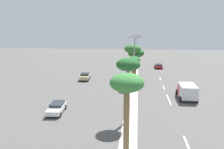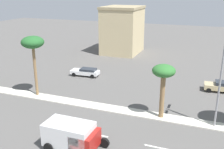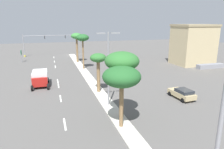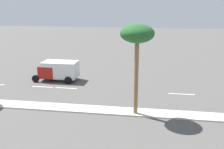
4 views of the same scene
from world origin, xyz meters
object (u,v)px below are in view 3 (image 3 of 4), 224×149
at_px(palm_tree_trailing, 77,38).
at_px(palm_tree_near, 83,39).
at_px(directional_road_sign, 21,54).
at_px(box_truck, 40,78).
at_px(palm_tree_left, 122,63).
at_px(street_lamp_inboard, 108,63).
at_px(sedan_tan_far, 182,93).
at_px(sedan_white_trailing, 127,65).
at_px(palm_tree_right, 122,77).
at_px(traffic_signal_gantry, 41,42).
at_px(street_lamp_center, 218,145).
at_px(commercial_building, 193,45).
at_px(palm_tree_mid, 98,60).

xyz_separation_m(palm_tree_trailing, palm_tree_near, (-0.25, 8.51, 0.37)).
height_order(directional_road_sign, box_truck, directional_road_sign).
bearing_deg(palm_tree_left, street_lamp_inboard, -83.73).
bearing_deg(sedan_tan_far, sedan_white_trailing, -88.31).
relative_size(palm_tree_near, box_truck, 1.45).
distance_m(palm_tree_trailing, sedan_tan_far, 33.41).
relative_size(palm_tree_right, sedan_tan_far, 1.52).
distance_m(traffic_signal_gantry, street_lamp_center, 62.90).
distance_m(traffic_signal_gantry, palm_tree_trailing, 17.00).
xyz_separation_m(street_lamp_inboard, street_lamp_center, (0.15, 17.67, -0.16)).
bearing_deg(palm_tree_right, box_truck, -63.96).
height_order(traffic_signal_gantry, directional_road_sign, traffic_signal_gantry).
relative_size(directional_road_sign, palm_tree_trailing, 0.42).
bearing_deg(sedan_tan_far, box_truck, -31.93).
xyz_separation_m(palm_tree_trailing, palm_tree_right, (0.40, 36.33, -1.20)).
distance_m(palm_tree_near, street_lamp_center, 39.77).
bearing_deg(street_lamp_center, palm_tree_trailing, -90.30).
bearing_deg(directional_road_sign, street_lamp_center, 104.91).
relative_size(palm_tree_trailing, street_lamp_center, 0.85).
relative_size(palm_tree_right, street_lamp_inboard, 0.68).
distance_m(commercial_building, street_lamp_center, 46.67).
relative_size(directional_road_sign, street_lamp_inboard, 0.35).
xyz_separation_m(directional_road_sign, sedan_tan_far, (-24.93, 35.83, -1.51)).
bearing_deg(street_lamp_inboard, palm_tree_left, 96.27).
distance_m(commercial_building, sedan_tan_far, 26.88).
bearing_deg(street_lamp_center, commercial_building, -126.83).
height_order(palm_tree_mid, sedan_tan_far, palm_tree_mid).
bearing_deg(box_truck, sedan_tan_far, 148.07).
xyz_separation_m(palm_tree_left, palm_tree_right, (0.72, 1.96, -1.03)).
distance_m(commercial_building, palm_tree_left, 36.11).
bearing_deg(traffic_signal_gantry, palm_tree_left, 101.45).
distance_m(directional_road_sign, street_lamp_inboard, 38.16).
distance_m(palm_tree_near, palm_tree_right, 27.87).
bearing_deg(commercial_building, directional_road_sign, -20.31).
height_order(street_lamp_center, sedan_tan_far, street_lamp_center).
height_order(commercial_building, palm_tree_mid, commercial_building).
bearing_deg(box_truck, traffic_signal_gantry, -88.88).
bearing_deg(palm_tree_mid, street_lamp_inboard, 90.02).
height_order(palm_tree_near, palm_tree_mid, palm_tree_near).
bearing_deg(street_lamp_center, directional_road_sign, -75.09).
bearing_deg(directional_road_sign, palm_tree_right, 108.79).
xyz_separation_m(traffic_signal_gantry, sedan_tan_far, (-20.06, 45.13, -3.78)).
relative_size(palm_tree_trailing, palm_tree_left, 1.03).
bearing_deg(palm_tree_left, box_truck, -59.13).
height_order(palm_tree_near, palm_tree_left, palm_tree_near).
height_order(commercial_building, sedan_tan_far, commercial_building).
distance_m(directional_road_sign, palm_tree_left, 41.90).
bearing_deg(box_truck, palm_tree_mid, 145.50).
bearing_deg(sedan_white_trailing, palm_tree_right, 67.88).
relative_size(directional_road_sign, commercial_building, 0.32).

